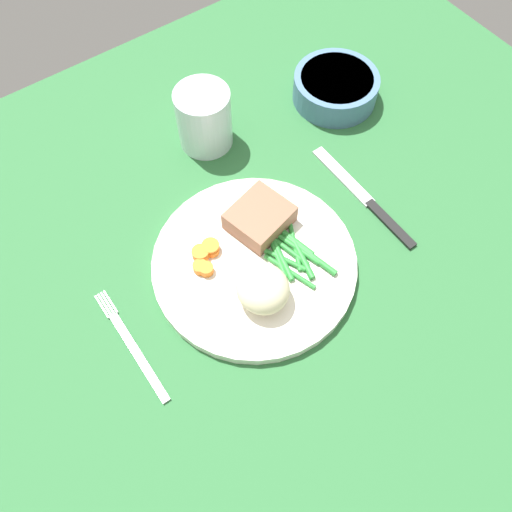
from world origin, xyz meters
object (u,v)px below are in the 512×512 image
object	(u,v)px
fork	(132,345)
meat_portion	(260,218)
water_glass	(204,122)
knife	(365,198)
dinner_plate	(256,263)
salad_bowl	(336,87)

from	to	relation	value
fork	meat_portion	bearing A→B (deg)	7.94
fork	water_glass	bearing A→B (deg)	38.09
meat_portion	knife	xyz separation A→B (cm)	(15.01, -4.44, -2.89)
dinner_plate	water_glass	size ratio (longest dim) A/B	2.88
fork	knife	world-z (taller)	knife
knife	salad_bowl	bearing A→B (deg)	61.72
dinner_plate	knife	xyz separation A→B (cm)	(18.57, -0.29, -0.60)
dinner_plate	meat_portion	distance (cm)	5.93
dinner_plate	water_glass	world-z (taller)	water_glass
dinner_plate	fork	xyz separation A→B (cm)	(-18.55, -0.26, -0.60)
dinner_plate	meat_portion	size ratio (longest dim) A/B	3.50
dinner_plate	salad_bowl	size ratio (longest dim) A/B	2.01
meat_portion	salad_bowl	xyz separation A→B (cm)	(23.93, 13.19, -0.72)
water_glass	salad_bowl	xyz separation A→B (cm)	(21.16, -4.36, -1.56)
meat_portion	knife	bearing A→B (deg)	-16.48
dinner_plate	knife	distance (cm)	18.59
fork	knife	size ratio (longest dim) A/B	0.81
dinner_plate	meat_portion	xyz separation A→B (cm)	(3.56, 4.16, 2.29)
meat_portion	water_glass	size ratio (longest dim) A/B	0.82
meat_portion	fork	size ratio (longest dim) A/B	0.45
fork	dinner_plate	bearing A→B (deg)	-2.55
water_glass	salad_bowl	world-z (taller)	water_glass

